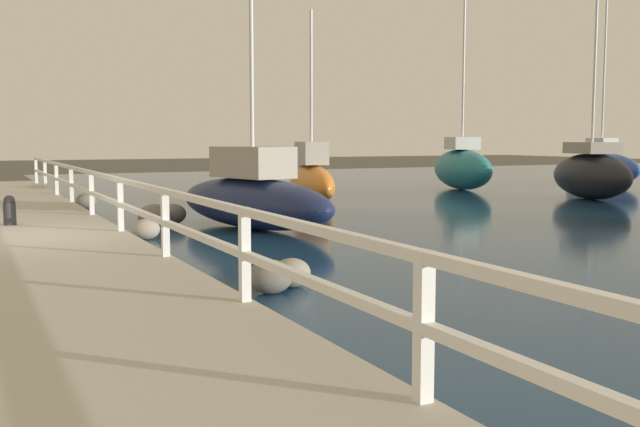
# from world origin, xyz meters

# --- Properties ---
(ground_plane) EXTENTS (120.00, 120.00, 0.00)m
(ground_plane) POSITION_xyz_m (0.00, 0.00, 0.00)
(ground_plane) COLOR #4C473D
(dock_walkway) EXTENTS (3.70, 36.00, 0.30)m
(dock_walkway) POSITION_xyz_m (0.00, 0.00, 0.15)
(dock_walkway) COLOR #B2AD9E
(dock_walkway) RESTS_ON ground
(railing) EXTENTS (0.10, 32.50, 0.96)m
(railing) POSITION_xyz_m (1.75, -0.00, 0.96)
(railing) COLOR white
(railing) RESTS_ON dock_walkway
(boulder_near_dock) EXTENTS (0.51, 0.46, 0.39)m
(boulder_near_dock) POSITION_xyz_m (3.07, -4.63, 0.19)
(boulder_near_dock) COLOR gray
(boulder_near_dock) RESTS_ON ground
(boulder_downstream) EXTENTS (0.58, 0.52, 0.43)m
(boulder_downstream) POSITION_xyz_m (2.34, 8.12, 0.22)
(boulder_downstream) COLOR #666056
(boulder_downstream) RESTS_ON ground
(boulder_upstream) EXTENTS (0.71, 0.64, 0.53)m
(boulder_upstream) POSITION_xyz_m (2.97, 2.63, 0.27)
(boulder_upstream) COLOR #666056
(boulder_upstream) RESTS_ON ground
(boulder_mid_strip) EXTENTS (0.55, 0.49, 0.41)m
(boulder_mid_strip) POSITION_xyz_m (2.39, 0.88, 0.21)
(boulder_mid_strip) COLOR gray
(boulder_mid_strip) RESTS_ON ground
(boulder_far_strip) EXTENTS (0.58, 0.52, 0.44)m
(boulder_far_strip) POSITION_xyz_m (2.66, -4.90, 0.22)
(boulder_far_strip) COLOR #666056
(boulder_far_strip) RESTS_ON ground
(boulder_water_edge) EXTENTS (0.63, 0.56, 0.47)m
(boulder_water_edge) POSITION_xyz_m (3.55, 3.29, 0.23)
(boulder_water_edge) COLOR #666056
(boulder_water_edge) RESTS_ON ground
(mooring_bollard) EXTENTS (0.23, 0.23, 0.58)m
(mooring_bollard) POSITION_xyz_m (0.02, 1.88, 0.59)
(mooring_bollard) COLOR #333338
(mooring_bollard) RESTS_ON dock_walkway
(sailboat_orange) EXTENTS (2.18, 5.00, 5.70)m
(sailboat_orange) POSITION_xyz_m (8.61, 6.61, 0.74)
(sailboat_orange) COLOR orange
(sailboat_orange) RESTS_ON water_surface
(sailboat_teal) EXTENTS (2.80, 5.28, 7.86)m
(sailboat_teal) POSITION_xyz_m (16.67, 10.12, 0.85)
(sailboat_teal) COLOR #1E707A
(sailboat_teal) RESTS_ON water_surface
(sailboat_black) EXTENTS (2.64, 4.35, 6.48)m
(sailboat_black) POSITION_xyz_m (17.64, 4.48, 0.82)
(sailboat_black) COLOR black
(sailboat_black) RESTS_ON water_surface
(sailboat_navy) EXTENTS (2.71, 5.35, 6.06)m
(sailboat_navy) POSITION_xyz_m (4.90, 1.66, 0.69)
(sailboat_navy) COLOR #192347
(sailboat_navy) RESTS_ON water_surface
(sailboat_blue) EXTENTS (2.26, 5.41, 8.10)m
(sailboat_blue) POSITION_xyz_m (23.96, 10.13, 0.79)
(sailboat_blue) COLOR #2D4C9E
(sailboat_blue) RESTS_ON water_surface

